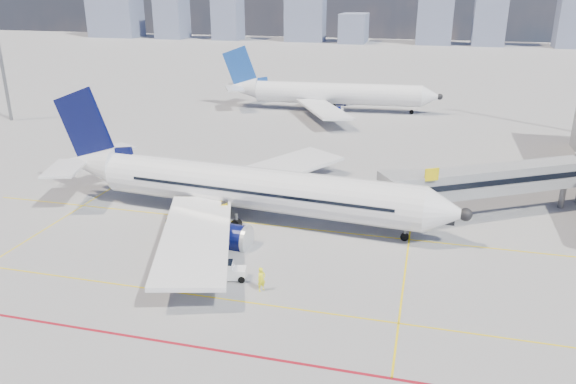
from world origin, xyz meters
name	(u,v)px	position (x,y,z in m)	size (l,w,h in m)	color
ground	(236,261)	(0.00, 0.00, 0.00)	(420.00, 420.00, 0.00)	gray
apron_markings	(213,283)	(-0.58, -3.91, 0.01)	(90.00, 35.12, 0.01)	#DFC10B
jet_bridge	(513,179)	(23.51, 16.91, 3.74)	(23.55, 15.78, 6.30)	gray
distant_skyline	(352,9)	(-18.20, 190.00, 12.75)	(253.66, 15.94, 30.55)	slate
main_aircraft	(240,187)	(-2.74, 9.17, 3.22)	(43.29, 37.67, 12.65)	silver
second_aircraft	(328,94)	(-3.53, 61.03, 3.22)	(40.20, 34.99, 11.73)	silver
baggage_tug	(230,271)	(0.60, -3.02, 0.73)	(2.42, 1.77, 1.53)	silver
cargo_dolly	(204,255)	(-2.21, -1.70, 1.10)	(3.66, 1.67, 2.00)	black
belt_loader	(190,220)	(-6.71, 5.81, 0.64)	(6.03, 3.40, 2.46)	black
ramp_worker	(261,279)	(3.50, -4.09, 0.97)	(0.71, 0.46, 1.94)	yellow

